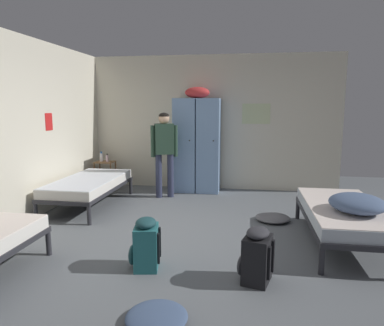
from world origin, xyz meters
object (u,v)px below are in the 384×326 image
(backpack_teal, at_px, (145,245))
(clothes_pile_grey, at_px, (273,218))
(bed_right, at_px, (343,214))
(backpack_black, at_px, (256,256))
(water_bottle, at_px, (101,157))
(lotion_bottle, at_px, (107,158))
(bed_left_rear, at_px, (89,184))
(shelf_unit, at_px, (105,172))
(locker_bank, at_px, (197,143))
(bedding_heap, at_px, (357,203))
(person_traveler, at_px, (164,147))
(clothes_pile_denim, at_px, (157,317))

(backpack_teal, relative_size, clothes_pile_grey, 1.08)
(clothes_pile_grey, bearing_deg, bed_right, -43.05)
(clothes_pile_grey, bearing_deg, backpack_black, -98.47)
(water_bottle, relative_size, backpack_teal, 0.37)
(lotion_bottle, distance_m, backpack_teal, 3.84)
(bed_left_rear, distance_m, clothes_pile_grey, 3.09)
(bed_left_rear, bearing_deg, bed_right, -15.34)
(bed_right, distance_m, clothes_pile_grey, 1.14)
(backpack_teal, bearing_deg, water_bottle, 119.63)
(shelf_unit, distance_m, bed_right, 4.73)
(bed_left_rear, bearing_deg, locker_bank, 40.16)
(water_bottle, distance_m, lotion_bottle, 0.16)
(bedding_heap, bearing_deg, bed_left_rear, 161.34)
(shelf_unit, distance_m, person_traveler, 1.58)
(bed_right, distance_m, water_bottle, 4.82)
(backpack_black, bearing_deg, clothes_pile_grey, 81.53)
(backpack_teal, bearing_deg, bed_left_rear, 127.43)
(bedding_heap, height_order, backpack_black, bedding_heap)
(lotion_bottle, bearing_deg, water_bottle, 158.20)
(bedding_heap, relative_size, clothes_pile_denim, 1.35)
(backpack_teal, bearing_deg, locker_bank, 89.39)
(bed_right, height_order, bed_left_rear, same)
(backpack_teal, distance_m, clothes_pile_denim, 1.01)
(bed_left_rear, xyz_separation_m, person_traveler, (1.13, 0.81, 0.57))
(bed_left_rear, relative_size, clothes_pile_grey, 3.73)
(water_bottle, height_order, backpack_teal, water_bottle)
(locker_bank, xyz_separation_m, backpack_black, (1.11, -3.63, -0.71))
(locker_bank, distance_m, backpack_teal, 3.59)
(lotion_bottle, relative_size, clothes_pile_grey, 0.33)
(shelf_unit, distance_m, backpack_teal, 3.89)
(person_traveler, bearing_deg, clothes_pile_denim, -77.51)
(locker_bank, xyz_separation_m, clothes_pile_denim, (0.32, -4.44, -0.92))
(person_traveler, bearing_deg, bedding_heap, -37.37)
(locker_bank, xyz_separation_m, bedding_heap, (2.27, -2.73, -0.38))
(clothes_pile_denim, bearing_deg, bed_left_rear, 123.11)
(lotion_bottle, bearing_deg, shelf_unit, 150.26)
(lotion_bottle, relative_size, backpack_black, 0.31)
(person_traveler, distance_m, clothes_pile_grey, 2.41)
(locker_bank, distance_m, bed_left_rear, 2.25)
(locker_bank, relative_size, clothes_pile_grey, 4.07)
(clothes_pile_denim, distance_m, clothes_pile_grey, 2.93)
(water_bottle, bearing_deg, bed_left_rear, -75.88)
(locker_bank, height_order, clothes_pile_denim, locker_bank)
(backpack_black, bearing_deg, person_traveler, 118.37)
(bed_right, relative_size, backpack_teal, 3.45)
(backpack_black, bearing_deg, bed_left_rear, 141.18)
(locker_bank, bearing_deg, bedding_heap, -50.23)
(backpack_black, distance_m, backpack_teal, 1.16)
(lotion_bottle, relative_size, backpack_teal, 0.31)
(shelf_unit, relative_size, backpack_black, 1.04)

